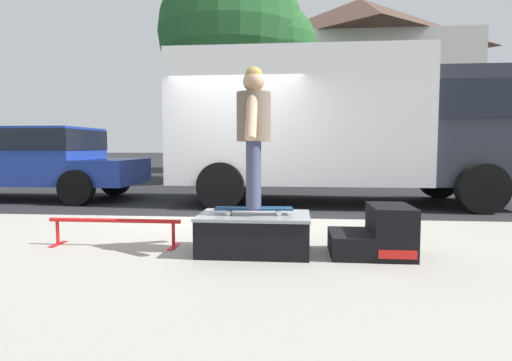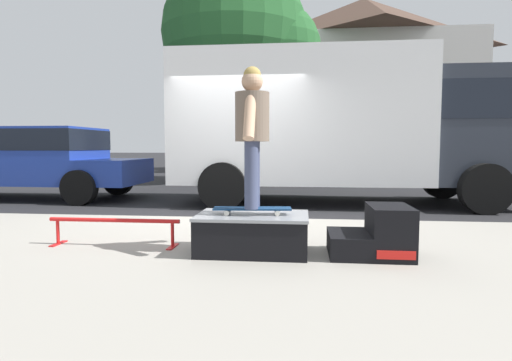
{
  "view_description": "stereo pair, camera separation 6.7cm",
  "coord_description": "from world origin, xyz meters",
  "px_view_note": "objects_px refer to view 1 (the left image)",
  "views": [
    {
      "loc": [
        1.13,
        -6.81,
        1.2
      ],
      "look_at": [
        0.62,
        -1.46,
        0.76
      ],
      "focal_mm": 29.87,
      "sensor_mm": 36.0,
      "label": 1
    },
    {
      "loc": [
        1.19,
        -6.8,
        1.2
      ],
      "look_at": [
        0.62,
        -1.46,
        0.76
      ],
      "focal_mm": 29.87,
      "sensor_mm": 36.0,
      "label": 2
    }
  ],
  "objects_px": {
    "skate_box": "(254,232)",
    "box_truck": "(343,122)",
    "grind_rail": "(115,225)",
    "skater_kid": "(254,125)",
    "kicker_ramp": "(378,235)",
    "pickup_truck_blue": "(23,160)",
    "skateboard": "(254,209)",
    "street_tree_main": "(239,38)"
  },
  "relations": [
    {
      "from": "grind_rail",
      "to": "kicker_ramp",
      "type": "bearing_deg",
      "value": -2.66
    },
    {
      "from": "skateboard",
      "to": "skater_kid",
      "type": "relative_size",
      "value": 0.57
    },
    {
      "from": "skate_box",
      "to": "skater_kid",
      "type": "bearing_deg",
      "value": -96.32
    },
    {
      "from": "skate_box",
      "to": "box_truck",
      "type": "distance_m",
      "value": 5.16
    },
    {
      "from": "kicker_ramp",
      "to": "skateboard",
      "type": "height_order",
      "value": "kicker_ramp"
    },
    {
      "from": "skater_kid",
      "to": "pickup_truck_blue",
      "type": "height_order",
      "value": "skater_kid"
    },
    {
      "from": "skate_box",
      "to": "street_tree_main",
      "type": "relative_size",
      "value": 0.16
    },
    {
      "from": "skate_box",
      "to": "kicker_ramp",
      "type": "height_order",
      "value": "kicker_ramp"
    },
    {
      "from": "skater_kid",
      "to": "pickup_truck_blue",
      "type": "xyz_separation_m",
      "value": [
        -5.75,
        4.87,
        -0.51
      ]
    },
    {
      "from": "skater_kid",
      "to": "box_truck",
      "type": "bearing_deg",
      "value": 73.87
    },
    {
      "from": "kicker_ramp",
      "to": "grind_rail",
      "type": "height_order",
      "value": "kicker_ramp"
    },
    {
      "from": "kicker_ramp",
      "to": "skateboard",
      "type": "xyz_separation_m",
      "value": [
        -1.23,
        -0.02,
        0.24
      ]
    },
    {
      "from": "kicker_ramp",
      "to": "pickup_truck_blue",
      "type": "relative_size",
      "value": 0.14
    },
    {
      "from": "kicker_ramp",
      "to": "box_truck",
      "type": "height_order",
      "value": "box_truck"
    },
    {
      "from": "box_truck",
      "to": "street_tree_main",
      "type": "distance_m",
      "value": 6.45
    },
    {
      "from": "skate_box",
      "to": "box_truck",
      "type": "bearing_deg",
      "value": 73.84
    },
    {
      "from": "pickup_truck_blue",
      "to": "skate_box",
      "type": "bearing_deg",
      "value": -40.14
    },
    {
      "from": "grind_rail",
      "to": "street_tree_main",
      "type": "xyz_separation_m",
      "value": [
        0.08,
        9.61,
        4.36
      ]
    },
    {
      "from": "grind_rail",
      "to": "box_truck",
      "type": "relative_size",
      "value": 0.21
    },
    {
      "from": "kicker_ramp",
      "to": "skater_kid",
      "type": "bearing_deg",
      "value": -179.19
    },
    {
      "from": "grind_rail",
      "to": "skateboard",
      "type": "relative_size",
      "value": 1.83
    },
    {
      "from": "skate_box",
      "to": "skateboard",
      "type": "bearing_deg",
      "value": -96.32
    },
    {
      "from": "skater_kid",
      "to": "skate_box",
      "type": "bearing_deg",
      "value": 83.68
    },
    {
      "from": "box_truck",
      "to": "skateboard",
      "type": "bearing_deg",
      "value": -106.13
    },
    {
      "from": "kicker_ramp",
      "to": "skater_kid",
      "type": "distance_m",
      "value": 1.63
    },
    {
      "from": "grind_rail",
      "to": "pickup_truck_blue",
      "type": "distance_m",
      "value": 6.36
    },
    {
      "from": "skate_box",
      "to": "pickup_truck_blue",
      "type": "distance_m",
      "value": 7.54
    },
    {
      "from": "kicker_ramp",
      "to": "skateboard",
      "type": "relative_size",
      "value": 0.99
    },
    {
      "from": "skateboard",
      "to": "pickup_truck_blue",
      "type": "relative_size",
      "value": 0.14
    },
    {
      "from": "grind_rail",
      "to": "box_truck",
      "type": "bearing_deg",
      "value": 57.97
    },
    {
      "from": "skateboard",
      "to": "street_tree_main",
      "type": "height_order",
      "value": "street_tree_main"
    },
    {
      "from": "pickup_truck_blue",
      "to": "street_tree_main",
      "type": "relative_size",
      "value": 0.79
    },
    {
      "from": "street_tree_main",
      "to": "kicker_ramp",
      "type": "bearing_deg",
      "value": -74.67
    },
    {
      "from": "box_truck",
      "to": "street_tree_main",
      "type": "height_order",
      "value": "street_tree_main"
    },
    {
      "from": "kicker_ramp",
      "to": "skateboard",
      "type": "bearing_deg",
      "value": -179.19
    },
    {
      "from": "skate_box",
      "to": "street_tree_main",
      "type": "bearing_deg",
      "value": 98.43
    },
    {
      "from": "skate_box",
      "to": "box_truck",
      "type": "relative_size",
      "value": 0.16
    },
    {
      "from": "grind_rail",
      "to": "street_tree_main",
      "type": "relative_size",
      "value": 0.2
    },
    {
      "from": "grind_rail",
      "to": "pickup_truck_blue",
      "type": "height_order",
      "value": "pickup_truck_blue"
    },
    {
      "from": "kicker_ramp",
      "to": "street_tree_main",
      "type": "height_order",
      "value": "street_tree_main"
    },
    {
      "from": "skateboard",
      "to": "street_tree_main",
      "type": "xyz_separation_m",
      "value": [
        -1.44,
        9.76,
        4.14
      ]
    },
    {
      "from": "kicker_ramp",
      "to": "skater_kid",
      "type": "xyz_separation_m",
      "value": [
        -1.23,
        -0.02,
        1.08
      ]
    }
  ]
}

